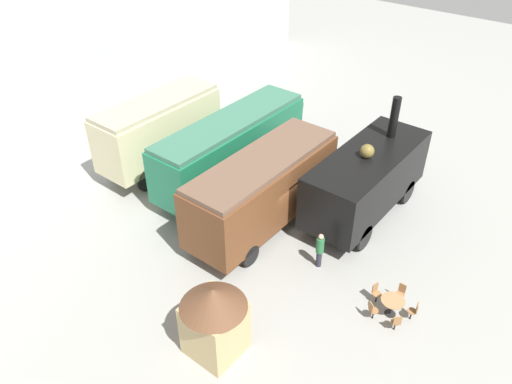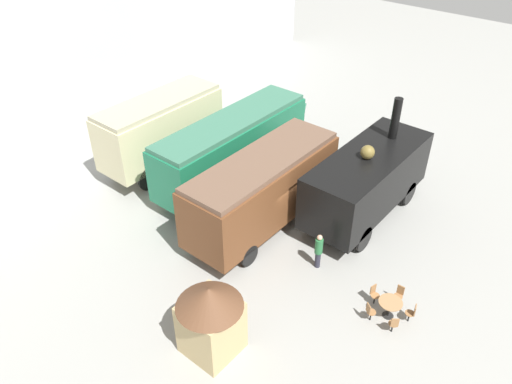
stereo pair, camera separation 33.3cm
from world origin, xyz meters
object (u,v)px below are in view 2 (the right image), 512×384
object	(u,v)px
passenger_coach_vintage	(161,127)
streamlined_locomotive	(242,140)
visitor_person	(319,250)
ticket_kiosk	(210,316)
passenger_coach_wooden	(263,188)
cafe_chair_0	(374,293)
cafe_table_near	(390,305)
steam_locomotive	(367,178)

from	to	relation	value
passenger_coach_vintage	streamlined_locomotive	bearing A→B (deg)	-62.06
visitor_person	ticket_kiosk	distance (m)	5.99
passenger_coach_vintage	passenger_coach_wooden	distance (m)	7.66
streamlined_locomotive	passenger_coach_vintage	bearing A→B (deg)	117.94
cafe_chair_0	visitor_person	distance (m)	2.89
passenger_coach_wooden	visitor_person	size ratio (longest dim) A/B	4.75
cafe_table_near	visitor_person	size ratio (longest dim) A/B	0.53
streamlined_locomotive	visitor_person	bearing A→B (deg)	-115.85
passenger_coach_vintage	passenger_coach_wooden	bearing A→B (deg)	-95.19
steam_locomotive	cafe_chair_0	world-z (taller)	steam_locomotive
steam_locomotive	ticket_kiosk	size ratio (longest dim) A/B	2.51
steam_locomotive	cafe_table_near	world-z (taller)	steam_locomotive
passenger_coach_vintage	visitor_person	world-z (taller)	passenger_coach_vintage
passenger_coach_wooden	ticket_kiosk	world-z (taller)	passenger_coach_wooden
streamlined_locomotive	cafe_table_near	distance (m)	11.73
passenger_coach_wooden	ticket_kiosk	size ratio (longest dim) A/B	2.74
steam_locomotive	passenger_coach_wooden	bearing A→B (deg)	139.27
passenger_coach_wooden	steam_locomotive	size ratio (longest dim) A/B	1.09
visitor_person	ticket_kiosk	bearing A→B (deg)	174.71
passenger_coach_wooden	cafe_chair_0	size ratio (longest dim) A/B	9.46
passenger_coach_vintage	ticket_kiosk	bearing A→B (deg)	-124.45
passenger_coach_vintage	cafe_chair_0	world-z (taller)	passenger_coach_vintage
cafe_table_near	passenger_coach_wooden	bearing A→B (deg)	80.12
ticket_kiosk	passenger_coach_vintage	bearing A→B (deg)	55.55
steam_locomotive	cafe_table_near	size ratio (longest dim) A/B	8.24
cafe_table_near	passenger_coach_vintage	bearing A→B (deg)	82.51
passenger_coach_vintage	cafe_table_near	distance (m)	15.11
passenger_coach_vintage	cafe_table_near	world-z (taller)	passenger_coach_vintage
cafe_table_near	ticket_kiosk	size ratio (longest dim) A/B	0.30
cafe_chair_0	streamlined_locomotive	bearing A→B (deg)	175.92
cafe_chair_0	passenger_coach_wooden	bearing A→B (deg)	-172.36
streamlined_locomotive	cafe_chair_0	xyz separation A→B (m)	(-3.83, -10.11, -1.62)
passenger_coach_wooden	steam_locomotive	bearing A→B (deg)	-40.73
cafe_chair_0	visitor_person	bearing A→B (deg)	-169.49
streamlined_locomotive	ticket_kiosk	world-z (taller)	streamlined_locomotive
passenger_coach_vintage	cafe_table_near	xyz separation A→B (m)	(-1.95, -14.87, -1.79)
passenger_coach_vintage	visitor_person	bearing A→B (deg)	-97.16
streamlined_locomotive	cafe_table_near	size ratio (longest dim) A/B	12.53
steam_locomotive	visitor_person	size ratio (longest dim) A/B	4.34
streamlined_locomotive	passenger_coach_wooden	distance (m)	4.60
passenger_coach_vintage	cafe_chair_0	bearing A→B (deg)	-96.95
streamlined_locomotive	steam_locomotive	xyz separation A→B (m)	(0.97, -6.90, -0.04)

